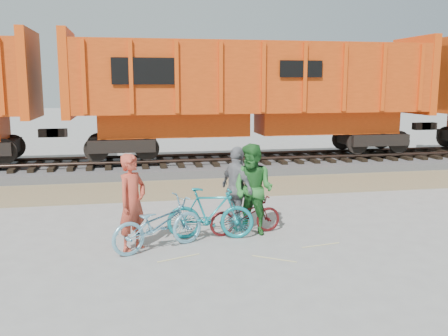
{
  "coord_description": "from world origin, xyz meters",
  "views": [
    {
      "loc": [
        -1.91,
        -10.01,
        3.35
      ],
      "look_at": [
        0.34,
        1.5,
        1.34
      ],
      "focal_mm": 40.0,
      "sensor_mm": 36.0,
      "label": 1
    }
  ],
  "objects_px": {
    "bicycle_teal": "(210,213)",
    "person_man": "(253,189)",
    "hopper_car_center": "(252,92)",
    "bicycle_blue": "(158,224)",
    "person_solo": "(132,202)",
    "person_woman": "(237,188)",
    "bicycle_maroon": "(245,215)"
  },
  "relations": [
    {
      "from": "bicycle_teal",
      "to": "person_man",
      "type": "relative_size",
      "value": 0.93
    },
    {
      "from": "bicycle_teal",
      "to": "bicycle_maroon",
      "type": "distance_m",
      "value": 0.86
    },
    {
      "from": "person_woman",
      "to": "person_solo",
      "type": "bearing_deg",
      "value": 91.58
    },
    {
      "from": "person_man",
      "to": "person_woman",
      "type": "relative_size",
      "value": 1.05
    },
    {
      "from": "hopper_car_center",
      "to": "bicycle_teal",
      "type": "bearing_deg",
      "value": -109.76
    },
    {
      "from": "bicycle_blue",
      "to": "person_solo",
      "type": "xyz_separation_m",
      "value": [
        -0.5,
        0.1,
        0.45
      ]
    },
    {
      "from": "bicycle_blue",
      "to": "person_solo",
      "type": "height_order",
      "value": "person_solo"
    },
    {
      "from": "hopper_car_center",
      "to": "bicycle_maroon",
      "type": "distance_m",
      "value": 9.17
    },
    {
      "from": "bicycle_maroon",
      "to": "person_man",
      "type": "bearing_deg",
      "value": -101.69
    },
    {
      "from": "hopper_car_center",
      "to": "person_man",
      "type": "bearing_deg",
      "value": -104.04
    },
    {
      "from": "person_solo",
      "to": "person_woman",
      "type": "relative_size",
      "value": 1.02
    },
    {
      "from": "bicycle_maroon",
      "to": "person_solo",
      "type": "distance_m",
      "value": 2.6
    },
    {
      "from": "person_man",
      "to": "bicycle_maroon",
      "type": "bearing_deg",
      "value": -139.47
    },
    {
      "from": "bicycle_blue",
      "to": "bicycle_maroon",
      "type": "bearing_deg",
      "value": -95.21
    },
    {
      "from": "bicycle_blue",
      "to": "bicycle_teal",
      "type": "bearing_deg",
      "value": -91.74
    },
    {
      "from": "hopper_car_center",
      "to": "person_man",
      "type": "height_order",
      "value": "hopper_car_center"
    },
    {
      "from": "bicycle_maroon",
      "to": "person_man",
      "type": "distance_m",
      "value": 0.6
    },
    {
      "from": "bicycle_blue",
      "to": "person_man",
      "type": "xyz_separation_m",
      "value": [
        2.15,
        0.69,
        0.48
      ]
    },
    {
      "from": "bicycle_blue",
      "to": "person_solo",
      "type": "relative_size",
      "value": 1.03
    },
    {
      "from": "bicycle_maroon",
      "to": "person_solo",
      "type": "relative_size",
      "value": 0.85
    },
    {
      "from": "hopper_car_center",
      "to": "bicycle_blue",
      "type": "relative_size",
      "value": 6.91
    },
    {
      "from": "bicycle_blue",
      "to": "person_woman",
      "type": "xyz_separation_m",
      "value": [
        1.88,
        1.1,
        0.43
      ]
    },
    {
      "from": "bicycle_teal",
      "to": "person_man",
      "type": "bearing_deg",
      "value": -69.04
    },
    {
      "from": "bicycle_teal",
      "to": "person_man",
      "type": "height_order",
      "value": "person_man"
    },
    {
      "from": "bicycle_teal",
      "to": "person_solo",
      "type": "height_order",
      "value": "person_solo"
    },
    {
      "from": "bicycle_teal",
      "to": "person_man",
      "type": "xyz_separation_m",
      "value": [
        1.0,
        0.2,
        0.45
      ]
    },
    {
      "from": "bicycle_teal",
      "to": "hopper_car_center",
      "type": "bearing_deg",
      "value": -10.11
    },
    {
      "from": "person_woman",
      "to": "bicycle_teal",
      "type": "bearing_deg",
      "value": 108.93
    },
    {
      "from": "person_solo",
      "to": "bicycle_teal",
      "type": "bearing_deg",
      "value": -35.34
    },
    {
      "from": "bicycle_blue",
      "to": "person_solo",
      "type": "bearing_deg",
      "value": 54.06
    },
    {
      "from": "bicycle_blue",
      "to": "bicycle_maroon",
      "type": "distance_m",
      "value": 2.1
    },
    {
      "from": "bicycle_blue",
      "to": "person_solo",
      "type": "distance_m",
      "value": 0.68
    }
  ]
}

